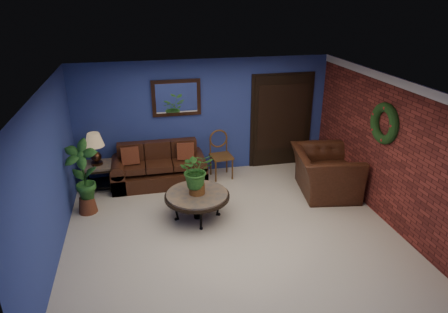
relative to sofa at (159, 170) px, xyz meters
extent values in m
plane|color=beige|center=(1.07, -2.07, -0.29)|extent=(5.50, 5.50, 0.00)
cube|color=navy|center=(1.07, 0.43, 0.96)|extent=(5.50, 0.04, 2.50)
cube|color=navy|center=(-1.68, -2.07, 0.96)|extent=(0.04, 5.00, 2.50)
cube|color=maroon|center=(3.82, -2.07, 0.96)|extent=(0.04, 5.00, 2.50)
cube|color=white|center=(1.07, -2.07, 2.21)|extent=(5.50, 5.00, 0.02)
cube|color=white|center=(3.79, -2.07, 2.14)|extent=(0.03, 5.00, 0.14)
cube|color=#3D2315|center=(0.47, 0.39, 1.43)|extent=(1.02, 0.06, 0.77)
cube|color=black|center=(2.82, 0.40, 0.76)|extent=(1.44, 0.06, 2.18)
torus|color=black|center=(3.76, -2.02, 1.41)|extent=(0.16, 0.72, 0.72)
cube|color=#411F12|center=(0.00, -0.07, -0.13)|extent=(1.94, 0.84, 0.32)
cube|color=#411F12|center=(0.00, 0.23, 0.16)|extent=(1.66, 0.23, 0.79)
cube|color=#411F12|center=(-0.55, -0.13, 0.17)|extent=(0.54, 0.57, 0.12)
cube|color=#411F12|center=(0.00, -0.13, 0.17)|extent=(0.54, 0.57, 0.12)
cube|color=#411F12|center=(0.55, -0.13, 0.17)|extent=(0.54, 0.57, 0.12)
cube|color=#411F12|center=(-0.83, -0.07, -0.07)|extent=(0.28, 0.84, 0.44)
cube|color=#411F12|center=(0.83, -0.07, -0.07)|extent=(0.28, 0.84, 0.44)
cube|color=brown|center=(-0.57, -0.09, 0.41)|extent=(0.35, 0.11, 0.35)
cube|color=brown|center=(0.57, -0.09, 0.41)|extent=(0.35, 0.11, 0.35)
cylinder|color=#514C47|center=(0.57, -1.59, 0.18)|extent=(1.09, 1.09, 0.05)
cylinder|color=black|center=(0.57, -1.59, 0.15)|extent=(1.15, 1.15, 0.05)
cylinder|color=black|center=(0.57, -1.59, -0.06)|extent=(0.14, 0.14, 0.44)
cube|color=#514C47|center=(-1.23, -0.02, 0.23)|extent=(0.56, 0.56, 0.05)
cube|color=black|center=(-1.23, -0.02, 0.19)|extent=(0.60, 0.60, 0.04)
cube|color=black|center=(-1.23, -0.02, -0.17)|extent=(0.51, 0.51, 0.03)
cylinder|color=black|center=(-1.47, -0.26, -0.03)|extent=(0.03, 0.03, 0.52)
cylinder|color=black|center=(-0.99, -0.26, -0.03)|extent=(0.03, 0.03, 0.52)
cylinder|color=black|center=(-1.47, 0.21, -0.03)|extent=(0.03, 0.03, 0.52)
cylinder|color=black|center=(-0.99, 0.21, -0.03)|extent=(0.03, 0.03, 0.52)
cylinder|color=#3D2315|center=(-1.23, -0.02, 0.28)|extent=(0.23, 0.23, 0.05)
sphere|color=#3D2315|center=(-1.23, -0.02, 0.40)|extent=(0.21, 0.21, 0.21)
cylinder|color=#3D2315|center=(-1.23, -0.02, 0.57)|extent=(0.02, 0.02, 0.27)
cone|color=#A1845A|center=(-1.23, -0.02, 0.76)|extent=(0.38, 0.38, 0.27)
cube|color=brown|center=(1.34, -0.02, 0.20)|extent=(0.49, 0.49, 0.04)
torus|color=brown|center=(1.32, 0.17, 0.54)|extent=(0.42, 0.08, 0.41)
cylinder|color=brown|center=(1.17, -0.23, -0.06)|extent=(0.04, 0.04, 0.46)
cylinder|color=brown|center=(1.55, -0.19, -0.06)|extent=(0.04, 0.04, 0.46)
cylinder|color=brown|center=(1.13, 0.14, -0.06)|extent=(0.04, 0.04, 0.46)
cylinder|color=brown|center=(1.51, 0.18, -0.06)|extent=(0.04, 0.04, 0.46)
imported|color=#411F12|center=(3.22, -1.14, 0.15)|extent=(1.38, 1.52, 0.88)
cylinder|color=brown|center=(0.57, -1.59, 0.30)|extent=(0.28, 0.28, 0.18)
imported|color=#174B17|center=(0.57, -1.59, 0.66)|extent=(0.62, 0.54, 0.65)
cylinder|color=brown|center=(3.42, -0.41, -0.19)|extent=(0.26, 0.26, 0.20)
imported|color=#174B17|center=(3.42, -0.41, 0.16)|extent=(0.39, 0.35, 0.58)
cylinder|color=brown|center=(-1.38, -0.96, -0.14)|extent=(0.34, 0.34, 0.30)
imported|color=#174B17|center=(-1.38, -0.96, 0.54)|extent=(0.70, 0.57, 1.14)
camera|label=1|loc=(-0.29, -7.77, 3.52)|focal=32.00mm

